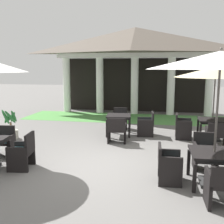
{
  "coord_description": "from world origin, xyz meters",
  "views": [
    {
      "loc": [
        1.43,
        -6.27,
        2.51
      ],
      "look_at": [
        -0.05,
        1.65,
        1.14
      ],
      "focal_mm": 42.46,
      "sensor_mm": 36.0,
      "label": 1
    }
  ],
  "objects_px": {
    "patio_umbrella_mid_left": "(216,72)",
    "patio_table_far_back": "(214,156)",
    "patio_chair_mid_right_east": "(146,125)",
    "patio_table_mid_right": "(119,118)",
    "patio_umbrella_far_back": "(220,61)",
    "potted_palm_left_edge": "(11,129)",
    "patio_chair_mid_left_south": "(217,136)",
    "patio_chair_far_back_west": "(168,164)",
    "patio_chair_mid_right_north": "(120,119)",
    "patio_chair_mid_right_south": "(117,130)",
    "patio_table_mid_left": "(212,122)",
    "patio_chair_near_foreground_east": "(23,153)",
    "patio_chair_near_foreground_north": "(3,142)",
    "patio_chair_mid_left_west": "(182,127)",
    "patio_chair_far_back_north": "(205,153)"
  },
  "relations": [
    {
      "from": "patio_umbrella_mid_left",
      "to": "patio_table_mid_right",
      "type": "height_order",
      "value": "patio_umbrella_mid_left"
    },
    {
      "from": "patio_table_mid_right",
      "to": "potted_palm_left_edge",
      "type": "xyz_separation_m",
      "value": [
        -3.66,
        -1.25,
        -0.31
      ]
    },
    {
      "from": "patio_chair_mid_right_north",
      "to": "patio_chair_far_back_north",
      "type": "distance_m",
      "value": 4.77
    },
    {
      "from": "patio_umbrella_mid_left",
      "to": "patio_table_mid_right",
      "type": "xyz_separation_m",
      "value": [
        -3.29,
        0.13,
        -1.68
      ]
    },
    {
      "from": "patio_chair_near_foreground_east",
      "to": "patio_chair_far_back_west",
      "type": "height_order",
      "value": "patio_chair_near_foreground_east"
    },
    {
      "from": "patio_table_mid_right",
      "to": "patio_chair_mid_right_north",
      "type": "distance_m",
      "value": 1.05
    },
    {
      "from": "patio_umbrella_mid_left",
      "to": "potted_palm_left_edge",
      "type": "height_order",
      "value": "patio_umbrella_mid_left"
    },
    {
      "from": "patio_table_mid_left",
      "to": "patio_table_far_back",
      "type": "xyz_separation_m",
      "value": [
        -0.62,
        -3.71,
        -0.01
      ]
    },
    {
      "from": "patio_chair_mid_left_west",
      "to": "patio_chair_mid_left_south",
      "type": "bearing_deg",
      "value": 45.0
    },
    {
      "from": "patio_chair_mid_left_south",
      "to": "patio_chair_mid_right_east",
      "type": "bearing_deg",
      "value": 153.3
    },
    {
      "from": "patio_chair_far_back_west",
      "to": "patio_umbrella_mid_left",
      "type": "bearing_deg",
      "value": 155.43
    },
    {
      "from": "patio_chair_near_foreground_north",
      "to": "potted_palm_left_edge",
      "type": "bearing_deg",
      "value": -73.05
    },
    {
      "from": "patio_table_mid_left",
      "to": "patio_table_far_back",
      "type": "relative_size",
      "value": 0.95
    },
    {
      "from": "patio_table_mid_left",
      "to": "patio_chair_far_back_west",
      "type": "distance_m",
      "value": 4.06
    },
    {
      "from": "patio_chair_mid_left_south",
      "to": "patio_chair_far_back_west",
      "type": "distance_m",
      "value": 3.15
    },
    {
      "from": "patio_table_far_back",
      "to": "patio_umbrella_far_back",
      "type": "bearing_deg",
      "value": -36.87
    },
    {
      "from": "patio_chair_mid_right_north",
      "to": "patio_chair_mid_right_south",
      "type": "height_order",
      "value": "patio_chair_mid_right_south"
    },
    {
      "from": "patio_chair_near_foreground_north",
      "to": "patio_chair_mid_right_south",
      "type": "relative_size",
      "value": 0.96
    },
    {
      "from": "patio_umbrella_far_back",
      "to": "potted_palm_left_edge",
      "type": "relative_size",
      "value": 2.75
    },
    {
      "from": "patio_table_mid_left",
      "to": "patio_table_mid_right",
      "type": "bearing_deg",
      "value": 177.71
    },
    {
      "from": "patio_chair_near_foreground_east",
      "to": "potted_palm_left_edge",
      "type": "relative_size",
      "value": 0.84
    },
    {
      "from": "patio_umbrella_mid_left",
      "to": "patio_chair_mid_right_north",
      "type": "distance_m",
      "value": 4.07
    },
    {
      "from": "patio_table_mid_left",
      "to": "patio_chair_mid_right_north",
      "type": "xyz_separation_m",
      "value": [
        -3.4,
        1.15,
        -0.25
      ]
    },
    {
      "from": "patio_chair_near_foreground_north",
      "to": "patio_chair_mid_right_north",
      "type": "bearing_deg",
      "value": -132.88
    },
    {
      "from": "patio_table_far_back",
      "to": "patio_chair_mid_left_south",
      "type": "bearing_deg",
      "value": 77.84
    },
    {
      "from": "patio_chair_near_foreground_east",
      "to": "patio_chair_mid_right_south",
      "type": "height_order",
      "value": "patio_chair_near_foreground_east"
    },
    {
      "from": "patio_table_mid_right",
      "to": "patio_chair_mid_right_east",
      "type": "xyz_separation_m",
      "value": [
        1.02,
        0.1,
        -0.24
      ]
    },
    {
      "from": "potted_palm_left_edge",
      "to": "patio_chair_mid_left_west",
      "type": "bearing_deg",
      "value": 10.97
    },
    {
      "from": "patio_table_mid_right",
      "to": "potted_palm_left_edge",
      "type": "height_order",
      "value": "potted_palm_left_edge"
    },
    {
      "from": "patio_chair_near_foreground_north",
      "to": "patio_table_mid_left",
      "type": "height_order",
      "value": "patio_chair_near_foreground_north"
    },
    {
      "from": "patio_table_mid_left",
      "to": "patio_chair_mid_right_south",
      "type": "relative_size",
      "value": 1.09
    },
    {
      "from": "patio_table_mid_left",
      "to": "patio_table_mid_right",
      "type": "relative_size",
      "value": 1.0
    },
    {
      "from": "patio_chair_near_foreground_north",
      "to": "patio_chair_far_back_west",
      "type": "relative_size",
      "value": 1.02
    },
    {
      "from": "patio_chair_near_foreground_north",
      "to": "patio_table_mid_left",
      "type": "relative_size",
      "value": 0.88
    },
    {
      "from": "patio_umbrella_mid_left",
      "to": "patio_table_far_back",
      "type": "distance_m",
      "value": 4.13
    },
    {
      "from": "patio_chair_mid_right_south",
      "to": "patio_chair_far_back_west",
      "type": "distance_m",
      "value": 3.28
    },
    {
      "from": "patio_umbrella_mid_left",
      "to": "patio_chair_mid_left_west",
      "type": "height_order",
      "value": "patio_umbrella_mid_left"
    },
    {
      "from": "patio_table_mid_right",
      "to": "patio_table_mid_left",
      "type": "bearing_deg",
      "value": -2.29
    },
    {
      "from": "patio_table_mid_right",
      "to": "potted_palm_left_edge",
      "type": "relative_size",
      "value": 0.89
    },
    {
      "from": "patio_chair_mid_right_north",
      "to": "patio_chair_mid_right_south",
      "type": "bearing_deg",
      "value": 90.0
    },
    {
      "from": "patio_chair_near_foreground_east",
      "to": "patio_table_mid_left",
      "type": "height_order",
      "value": "patio_chair_near_foreground_east"
    },
    {
      "from": "patio_chair_mid_left_west",
      "to": "patio_chair_mid_right_north",
      "type": "relative_size",
      "value": 1.04
    },
    {
      "from": "patio_chair_mid_right_north",
      "to": "patio_umbrella_far_back",
      "type": "bearing_deg",
      "value": 114.0
    },
    {
      "from": "patio_chair_mid_right_north",
      "to": "patio_chair_mid_left_south",
      "type": "bearing_deg",
      "value": 141.8
    },
    {
      "from": "patio_chair_mid_right_north",
      "to": "patio_table_far_back",
      "type": "xyz_separation_m",
      "value": [
        2.78,
        -4.86,
        0.24
      ]
    },
    {
      "from": "patio_chair_mid_right_east",
      "to": "patio_table_mid_right",
      "type": "bearing_deg",
      "value": 90.0
    },
    {
      "from": "patio_table_far_back",
      "to": "patio_umbrella_far_back",
      "type": "height_order",
      "value": "patio_umbrella_far_back"
    },
    {
      "from": "patio_chair_near_foreground_north",
      "to": "patio_chair_near_foreground_east",
      "type": "distance_m",
      "value": 1.32
    },
    {
      "from": "patio_table_mid_left",
      "to": "patio_chair_near_foreground_east",
      "type": "bearing_deg",
      "value": -144.87
    },
    {
      "from": "patio_table_far_back",
      "to": "potted_palm_left_edge",
      "type": "relative_size",
      "value": 0.93
    }
  ]
}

